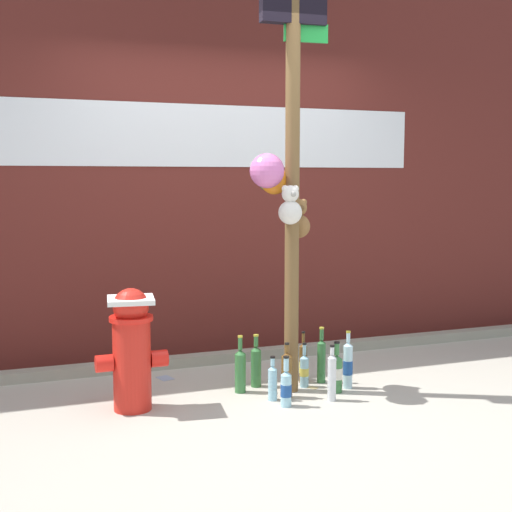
{
  "coord_description": "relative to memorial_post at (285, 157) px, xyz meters",
  "views": [
    {
      "loc": [
        -1.68,
        -3.9,
        1.45
      ],
      "look_at": [
        -0.13,
        0.3,
        0.94
      ],
      "focal_mm": 48.25,
      "sensor_mm": 36.0,
      "label": 1
    }
  ],
  "objects": [
    {
      "name": "ground_plane",
      "position": [
        -0.09,
        -0.32,
        -1.59
      ],
      "size": [
        14.0,
        14.0,
        0.0
      ],
      "primitive_type": "plane",
      "color": "#ADA899"
    },
    {
      "name": "bottle_7",
      "position": [
        0.44,
        -0.1,
        -1.42
      ],
      "size": [
        0.07,
        0.07,
        0.4
      ],
      "color": "#B2DBEA",
      "rests_on": "ground_plane"
    },
    {
      "name": "bottle_1",
      "position": [
        0.32,
        -0.15,
        -1.45
      ],
      "size": [
        0.08,
        0.08,
        0.35
      ],
      "color": "#337038",
      "rests_on": "ground_plane"
    },
    {
      "name": "memorial_post",
      "position": [
        0.0,
        0.0,
        0.0
      ],
      "size": [
        0.54,
        0.46,
        2.8
      ],
      "color": "brown",
      "rests_on": "ground_plane"
    },
    {
      "name": "bottle_10",
      "position": [
        -0.04,
        -0.15,
        -1.43
      ],
      "size": [
        0.07,
        0.07,
        0.37
      ],
      "color": "brown",
      "rests_on": "ground_plane"
    },
    {
      "name": "bottle_3",
      "position": [
        -0.15,
        0.15,
        -1.44
      ],
      "size": [
        0.07,
        0.07,
        0.37
      ],
      "color": "#337038",
      "rests_on": "ground_plane"
    },
    {
      "name": "bottle_4",
      "position": [
        0.21,
        -0.3,
        -1.43
      ],
      "size": [
        0.06,
        0.06,
        0.37
      ],
      "color": "silver",
      "rests_on": "ground_plane"
    },
    {
      "name": "fire_hydrant",
      "position": [
        -1.04,
        -0.03,
        -1.18
      ],
      "size": [
        0.45,
        0.32,
        0.77
      ],
      "color": "red",
      "rests_on": "ground_plane"
    },
    {
      "name": "bottle_0",
      "position": [
        -0.11,
        -0.31,
        -1.46
      ],
      "size": [
        0.07,
        0.07,
        0.33
      ],
      "color": "#93CCE0",
      "rests_on": "ground_plane"
    },
    {
      "name": "bottle_5",
      "position": [
        0.32,
        0.09,
        -1.42
      ],
      "size": [
        0.06,
        0.06,
        0.4
      ],
      "color": "#337038",
      "rests_on": "ground_plane"
    },
    {
      "name": "bottle_6",
      "position": [
        0.17,
        0.03,
        -1.47
      ],
      "size": [
        0.06,
        0.06,
        0.31
      ],
      "color": "#93CCE0",
      "rests_on": "ground_plane"
    },
    {
      "name": "bottle_11",
      "position": [
        0.2,
        0.13,
        -1.45
      ],
      "size": [
        0.06,
        0.06,
        0.37
      ],
      "color": "brown",
      "rests_on": "ground_plane"
    },
    {
      "name": "litter_0",
      "position": [
        -0.7,
        0.57,
        -1.59
      ],
      "size": [
        0.12,
        0.15,
        0.01
      ],
      "primitive_type": "cube",
      "rotation": [
        0.0,
        0.0,
        1.86
      ],
      "color": "#8C99B2",
      "rests_on": "ground_plane"
    },
    {
      "name": "bottle_8",
      "position": [
        -0.15,
        -0.16,
        -1.46
      ],
      "size": [
        0.06,
        0.06,
        0.29
      ],
      "color": "#93CCE0",
      "rests_on": "ground_plane"
    },
    {
      "name": "building_wall",
      "position": [
        -0.09,
        1.23,
        0.12
      ],
      "size": [
        10.0,
        0.21,
        3.41
      ],
      "color": "#561E19",
      "rests_on": "ground_plane"
    },
    {
      "name": "litter_1",
      "position": [
        0.2,
        0.01,
        -1.59
      ],
      "size": [
        0.11,
        0.13,
        0.01
      ],
      "primitive_type": "cube",
      "rotation": [
        0.0,
        0.0,
        2.18
      ],
      "color": "tan",
      "rests_on": "ground_plane"
    },
    {
      "name": "bottle_9",
      "position": [
        -0.29,
        0.07,
        -1.43
      ],
      "size": [
        0.08,
        0.08,
        0.39
      ],
      "color": "#337038",
      "rests_on": "ground_plane"
    },
    {
      "name": "bottle_2",
      "position": [
        0.15,
        0.22,
        -1.44
      ],
      "size": [
        0.07,
        0.07,
        0.39
      ],
      "color": "#B2DBEA",
      "rests_on": "ground_plane"
    },
    {
      "name": "curb_strip",
      "position": [
        -0.09,
        0.84,
        -1.55
      ],
      "size": [
        8.0,
        0.12,
        0.08
      ],
      "primitive_type": "cube",
      "color": "gray",
      "rests_on": "ground_plane"
    }
  ]
}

